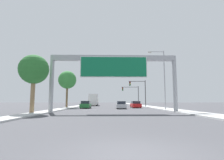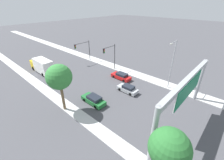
# 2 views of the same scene
# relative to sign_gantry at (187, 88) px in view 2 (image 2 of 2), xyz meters

# --- Properties ---
(sidewalk_right) EXTENTS (3.00, 120.00, 0.15)m
(sidewalk_right) POSITION_rel_sign_gantry_xyz_m (9.50, 42.11, -5.82)
(sidewalk_right) COLOR #BBBBBB
(sidewalk_right) RESTS_ON ground
(median_strip_left) EXTENTS (2.00, 120.00, 0.15)m
(median_strip_left) POSITION_rel_sign_gantry_xyz_m (-9.00, 42.11, -5.82)
(median_strip_left) COLOR #BBBBBB
(median_strip_left) RESTS_ON ground
(sign_gantry) EXTENTS (16.95, 0.73, 7.59)m
(sign_gantry) POSITION_rel_sign_gantry_xyz_m (0.00, 0.00, 0.00)
(sign_gantry) COLOR #9EA0A5
(sign_gantry) RESTS_ON ground
(car_far_right) EXTENTS (1.84, 4.77, 1.45)m
(car_far_right) POSITION_rel_sign_gantry_xyz_m (5.25, 15.19, -5.21)
(car_far_right) COLOR red
(car_far_right) RESTS_ON ground
(car_near_center) EXTENTS (1.83, 4.70, 1.49)m
(car_near_center) POSITION_rel_sign_gantry_xyz_m (-5.25, 12.83, -5.19)
(car_near_center) COLOR #1E662D
(car_near_center) RESTS_ON ground
(car_mid_center) EXTENTS (1.73, 4.23, 1.44)m
(car_mid_center) POSITION_rel_sign_gantry_xyz_m (1.75, 10.68, -5.22)
(car_mid_center) COLOR #A5A8AD
(car_mid_center) RESTS_ON ground
(truck_box_primary) EXTENTS (2.48, 8.30, 3.56)m
(truck_box_primary) POSITION_rel_sign_gantry_xyz_m (-5.25, 32.00, -4.10)
(truck_box_primary) COLOR yellow
(truck_box_primary) RESTS_ON ground
(traffic_light_near_intersection) EXTENTS (4.24, 0.32, 6.63)m
(traffic_light_near_intersection) POSITION_rel_sign_gantry_xyz_m (7.22, 20.11, -1.46)
(traffic_light_near_intersection) COLOR #3D3D3F
(traffic_light_near_intersection) RESTS_ON ground
(traffic_light_mid_block) EXTENTS (5.30, 0.32, 5.97)m
(traffic_light_mid_block) POSITION_rel_sign_gantry_xyz_m (6.75, 30.11, -1.79)
(traffic_light_mid_block) COLOR #3D3D3F
(traffic_light_mid_block) RESTS_ON ground
(palm_tree_foreground) EXTENTS (3.52, 3.52, 7.05)m
(palm_tree_foreground) POSITION_rel_sign_gantry_xyz_m (-9.70, -1.98, -0.67)
(palm_tree_foreground) COLOR #8C704C
(palm_tree_foreground) RESTS_ON ground
(palm_tree_background) EXTENTS (3.88, 3.88, 8.00)m
(palm_tree_background) POSITION_rel_sign_gantry_xyz_m (-9.65, 15.07, 0.11)
(palm_tree_background) COLOR brown
(palm_tree_background) RESTS_ON ground
(street_lamp_right) EXTENTS (2.75, 0.28, 9.87)m
(street_lamp_right) POSITION_rel_sign_gantry_xyz_m (8.29, 5.46, -0.13)
(street_lamp_right) COLOR #9EA0A5
(street_lamp_right) RESTS_ON ground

